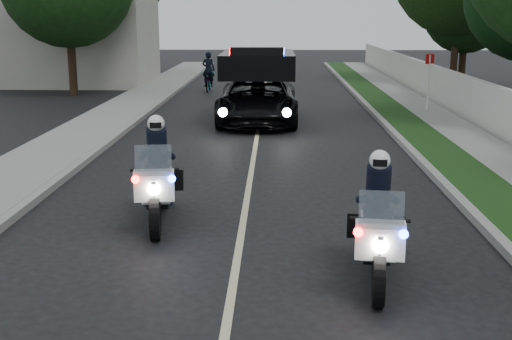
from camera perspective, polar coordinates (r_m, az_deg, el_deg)
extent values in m
plane|color=black|center=(9.08, -1.97, -9.72)|extent=(120.00, 120.00, 0.00)
cube|color=gray|center=(19.00, 12.46, 2.47)|extent=(0.20, 60.00, 0.15)
cube|color=#193814|center=(19.14, 14.53, 2.44)|extent=(1.20, 60.00, 0.16)
cube|color=gray|center=(19.47, 18.26, 2.37)|extent=(1.40, 60.00, 0.16)
cube|color=beige|center=(19.67, 21.21, 4.24)|extent=(0.22, 60.00, 1.50)
cube|color=gray|center=(19.24, -12.32, 2.61)|extent=(0.20, 60.00, 0.15)
cube|color=gray|center=(19.53, -15.45, 2.60)|extent=(2.00, 60.00, 0.16)
cube|color=#A8A396|center=(35.93, -15.74, 12.77)|extent=(8.00, 6.00, 7.00)
cube|color=#BFB78C|center=(18.69, 0.00, 2.39)|extent=(0.12, 50.00, 0.01)
imported|color=black|center=(22.29, 0.15, 4.16)|extent=(2.62, 5.61, 2.72)
imported|color=black|center=(31.53, -4.11, 6.83)|extent=(0.67, 1.84, 0.96)
imported|color=black|center=(31.53, -4.11, 6.83)|extent=(0.63, 0.46, 1.64)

